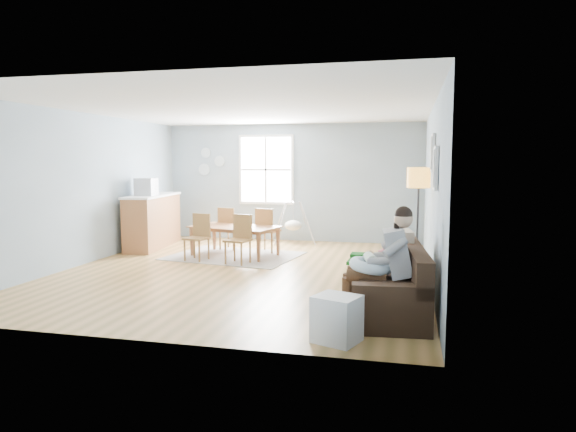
% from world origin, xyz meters
% --- Properties ---
extents(room, '(8.40, 9.40, 3.90)m').
position_xyz_m(room, '(0.00, 0.00, 2.42)').
color(room, olive).
extents(window, '(1.32, 0.08, 1.62)m').
position_xyz_m(window, '(-0.60, 3.46, 1.65)').
color(window, white).
rests_on(window, room).
extents(pictures, '(0.05, 1.34, 0.74)m').
position_xyz_m(pictures, '(2.97, -1.05, 1.85)').
color(pictures, white).
rests_on(pictures, room).
extents(wall_plates, '(0.67, 0.02, 0.66)m').
position_xyz_m(wall_plates, '(-2.00, 3.47, 1.83)').
color(wall_plates, '#A7BEC9').
rests_on(wall_plates, room).
extents(sofa, '(1.02, 2.04, 0.80)m').
position_xyz_m(sofa, '(2.48, -1.84, 0.28)').
color(sofa, black).
rests_on(sofa, room).
extents(green_throw, '(0.93, 0.77, 0.04)m').
position_xyz_m(green_throw, '(2.35, -1.19, 0.51)').
color(green_throw, '#16611C').
rests_on(green_throw, sofa).
extents(beige_pillow, '(0.19, 0.46, 0.45)m').
position_xyz_m(beige_pillow, '(2.64, -1.30, 0.71)').
color(beige_pillow, '#C1AE93').
rests_on(beige_pillow, sofa).
extents(father, '(0.96, 0.46, 1.32)m').
position_xyz_m(father, '(2.39, -2.13, 0.70)').
color(father, gray).
rests_on(father, sofa).
extents(nursing_pillow, '(0.52, 0.51, 0.21)m').
position_xyz_m(nursing_pillow, '(2.24, -2.14, 0.62)').
color(nursing_pillow, '#CBEEFE').
rests_on(nursing_pillow, father).
extents(infant, '(0.19, 0.37, 0.13)m').
position_xyz_m(infant, '(2.23, -2.11, 0.70)').
color(infant, silver).
rests_on(infant, nursing_pillow).
extents(toddler, '(0.51, 0.25, 0.81)m').
position_xyz_m(toddler, '(2.39, -1.66, 0.68)').
color(toddler, white).
rests_on(toddler, sofa).
extents(floor_lamp, '(0.35, 0.35, 1.74)m').
position_xyz_m(floor_lamp, '(2.80, -0.05, 1.44)').
color(floor_lamp, black).
rests_on(floor_lamp, room).
extents(storage_cube, '(0.54, 0.51, 0.48)m').
position_xyz_m(storage_cube, '(1.96, -3.06, 0.24)').
color(storage_cube, white).
rests_on(storage_cube, room).
extents(rug, '(2.63, 2.15, 0.01)m').
position_xyz_m(rug, '(-0.63, 1.24, 0.01)').
color(rug, gray).
rests_on(rug, room).
extents(dining_table, '(1.83, 1.29, 0.59)m').
position_xyz_m(dining_table, '(-0.63, 1.24, 0.29)').
color(dining_table, brown).
rests_on(dining_table, rug).
extents(chair_sw, '(0.45, 0.45, 0.87)m').
position_xyz_m(chair_sw, '(-1.14, 0.72, 0.49)').
color(chair_sw, brown).
rests_on(chair_sw, rug).
extents(chair_se, '(0.47, 0.47, 0.88)m').
position_xyz_m(chair_se, '(-0.29, 0.59, 0.50)').
color(chair_se, brown).
rests_on(chair_se, rug).
extents(chair_nw, '(0.48, 0.48, 0.89)m').
position_xyz_m(chair_nw, '(-0.97, 1.89, 0.50)').
color(chair_nw, brown).
rests_on(chair_nw, rug).
extents(chair_ne, '(0.48, 0.48, 0.90)m').
position_xyz_m(chair_ne, '(-0.12, 1.76, 0.51)').
color(chair_ne, brown).
rests_on(chair_ne, rug).
extents(counter, '(0.83, 2.09, 1.14)m').
position_xyz_m(counter, '(-2.70, 1.90, 0.58)').
color(counter, brown).
rests_on(counter, room).
extents(monitor, '(0.40, 0.38, 0.36)m').
position_xyz_m(monitor, '(-2.64, 1.52, 1.32)').
color(monitor, '#B3B3B8').
rests_on(monitor, counter).
extents(baby_swing, '(1.16, 1.17, 0.94)m').
position_xyz_m(baby_swing, '(0.13, 3.10, 0.42)').
color(baby_swing, '#B3B3B8').
rests_on(baby_swing, room).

